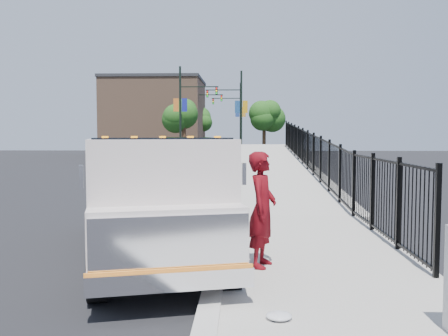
{
  "coord_description": "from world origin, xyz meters",
  "views": [
    {
      "loc": [
        0.44,
        -10.0,
        2.44
      ],
      "look_at": [
        -0.01,
        2.0,
        1.6
      ],
      "focal_mm": 40.0,
      "sensor_mm": 36.0,
      "label": 1
    }
  ],
  "objects": [
    {
      "name": "ground",
      "position": [
        0.0,
        0.0,
        0.0
      ],
      "size": [
        120.0,
        120.0,
        0.0
      ],
      "primitive_type": "plane",
      "color": "black",
      "rests_on": "ground"
    },
    {
      "name": "sidewalk",
      "position": [
        1.93,
        -2.0,
        0.06
      ],
      "size": [
        3.55,
        12.0,
        0.12
      ],
      "primitive_type": "cube",
      "color": "#9E998E",
      "rests_on": "ground"
    },
    {
      "name": "curb",
      "position": [
        0.0,
        -2.0,
        0.08
      ],
      "size": [
        0.3,
        12.0,
        0.16
      ],
      "primitive_type": "cube",
      "color": "#ADAAA3",
      "rests_on": "ground"
    },
    {
      "name": "ramp",
      "position": [
        2.12,
        16.0,
        0.0
      ],
      "size": [
        3.95,
        24.06,
        3.19
      ],
      "primitive_type": "cube",
      "rotation": [
        0.06,
        0.0,
        0.0
      ],
      "color": "#9E998E",
      "rests_on": "ground"
    },
    {
      "name": "iron_fence",
      "position": [
        3.55,
        12.0,
        0.9
      ],
      "size": [
        0.1,
        28.0,
        1.8
      ],
      "primitive_type": "cube",
      "color": "black",
      "rests_on": "ground"
    },
    {
      "name": "truck",
      "position": [
        -1.34,
        -0.39,
        1.35
      ],
      "size": [
        3.92,
        7.33,
        2.4
      ],
      "rotation": [
        0.0,
        0.0,
        0.26
      ],
      "color": "black",
      "rests_on": "ground"
    },
    {
      "name": "worker",
      "position": [
        0.78,
        -1.42,
        1.12
      ],
      "size": [
        0.66,
        0.84,
        2.01
      ],
      "primitive_type": "imported",
      "rotation": [
        0.0,
        0.0,
        1.29
      ],
      "color": "#58070D",
      "rests_on": "sidewalk"
    },
    {
      "name": "debris",
      "position": [
        0.9,
        -3.89,
        0.16
      ],
      "size": [
        0.33,
        0.33,
        0.08
      ],
      "primitive_type": "ellipsoid",
      "color": "silver",
      "rests_on": "sidewalk"
    },
    {
      "name": "light_pole_0",
      "position": [
        -4.49,
        31.77,
        4.36
      ],
      "size": [
        3.77,
        0.22,
        8.0
      ],
      "color": "black",
      "rests_on": "ground"
    },
    {
      "name": "light_pole_1",
      "position": [
        -0.0,
        34.92,
        4.36
      ],
      "size": [
        3.78,
        0.22,
        8.0
      ],
      "color": "black",
      "rests_on": "ground"
    },
    {
      "name": "light_pole_2",
      "position": [
        -4.45,
        40.52,
        4.36
      ],
      "size": [
        3.77,
        0.22,
        8.0
      ],
      "color": "black",
      "rests_on": "ground"
    },
    {
      "name": "light_pole_3",
      "position": [
        -0.12,
        45.64,
        4.36
      ],
      "size": [
        3.77,
        0.22,
        8.0
      ],
      "color": "black",
      "rests_on": "ground"
    },
    {
      "name": "tree_0",
      "position": [
        -4.8,
        34.31,
        3.95
      ],
      "size": [
        2.71,
        2.71,
        5.35
      ],
      "color": "#382314",
      "rests_on": "ground"
    },
    {
      "name": "tree_1",
      "position": [
        2.49,
        38.11,
        3.93
      ],
      "size": [
        2.38,
        2.38,
        5.19
      ],
      "color": "#382314",
      "rests_on": "ground"
    },
    {
      "name": "tree_2",
      "position": [
        -4.42,
        47.12,
        3.93
      ],
      "size": [
        2.45,
        2.45,
        5.23
      ],
      "color": "#382314",
      "rests_on": "ground"
    },
    {
      "name": "building",
      "position": [
        -9.0,
        44.0,
        4.0
      ],
      "size": [
        10.0,
        10.0,
        8.0
      ],
      "primitive_type": "cube",
      "color": "#8C664C",
      "rests_on": "ground"
    }
  ]
}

